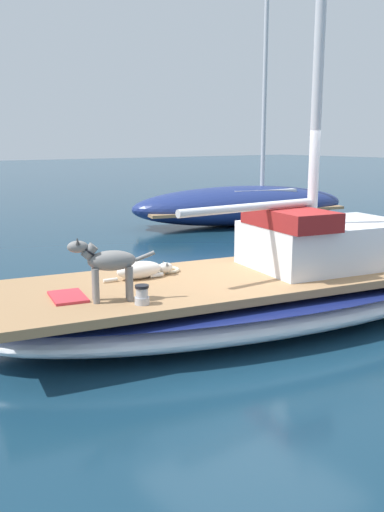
# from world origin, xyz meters

# --- Properties ---
(ground_plane) EXTENTS (120.00, 120.00, 0.00)m
(ground_plane) POSITION_xyz_m (0.00, 0.00, 0.00)
(ground_plane) COLOR #143347
(sailboat_main) EXTENTS (3.80, 7.57, 0.66)m
(sailboat_main) POSITION_xyz_m (0.00, 0.00, 0.34)
(sailboat_main) COLOR white
(sailboat_main) RESTS_ON ground
(mast_main) EXTENTS (0.14, 2.27, 6.41)m
(mast_main) POSITION_xyz_m (0.16, 0.72, 3.52)
(mast_main) COLOR silver
(mast_main) RESTS_ON sailboat_main
(cabin_house) EXTENTS (1.78, 2.45, 0.84)m
(cabin_house) POSITION_xyz_m (0.22, 1.10, 1.01)
(cabin_house) COLOR silver
(cabin_house) RESTS_ON sailboat_main
(dog_grey) EXTENTS (0.43, 0.90, 0.70)m
(dog_grey) POSITION_xyz_m (0.05, -2.15, 1.08)
(dog_grey) COLOR gray
(dog_grey) RESTS_ON sailboat_main
(dog_white) EXTENTS (0.32, 0.95, 0.22)m
(dog_white) POSITION_xyz_m (-0.62, -1.33, 0.77)
(dog_white) COLOR silver
(dog_white) RESTS_ON sailboat_main
(deck_winch) EXTENTS (0.16, 0.16, 0.21)m
(deck_winch) POSITION_xyz_m (0.37, -1.92, 0.76)
(deck_winch) COLOR #B7B7BC
(deck_winch) RESTS_ON sailboat_main
(coiled_rope) EXTENTS (0.32, 0.32, 0.04)m
(coiled_rope) POSITION_xyz_m (-0.74, -0.87, 0.68)
(coiled_rope) COLOR beige
(coiled_rope) RESTS_ON sailboat_main
(deck_towel) EXTENTS (0.62, 0.47, 0.03)m
(deck_towel) POSITION_xyz_m (-0.32, -2.47, 0.68)
(deck_towel) COLOR #C6333D
(deck_towel) RESTS_ON sailboat_main
(moored_boat_port_side) EXTENTS (3.60, 6.72, 7.64)m
(moored_boat_port_side) POSITION_xyz_m (-6.69, 5.53, 0.58)
(moored_boat_port_side) COLOR navy
(moored_boat_port_side) RESTS_ON ground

